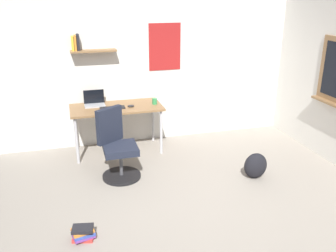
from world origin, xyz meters
name	(u,v)px	position (x,y,z in m)	size (l,w,h in m)	color
ground_plane	(196,217)	(0.00, 0.00, 0.00)	(5.20, 5.20, 0.00)	gray
wall_back	(146,63)	(0.00, 2.45, 1.30)	(5.00, 0.30, 2.60)	silver
desk	(117,111)	(-0.58, 2.04, 0.66)	(1.38, 0.66, 0.74)	olive
office_chair	(117,149)	(-0.70, 1.20, 0.41)	(0.56, 0.57, 0.95)	black
laptop	(94,102)	(-0.89, 2.19, 0.79)	(0.31, 0.21, 0.23)	#ADAFB5
keyboard	(112,108)	(-0.65, 1.95, 0.75)	(0.37, 0.13, 0.02)	black
computer_mouse	(131,106)	(-0.37, 1.95, 0.75)	(0.10, 0.06, 0.03)	#262628
coffee_mug	(155,101)	(0.02, 2.00, 0.78)	(0.08, 0.08, 0.09)	#338C4C
backpack	(255,166)	(1.08, 0.66, 0.18)	(0.32, 0.22, 0.36)	black
book_stack_on_floor	(83,233)	(-1.25, -0.07, 0.08)	(0.25, 0.21, 0.15)	#C63833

